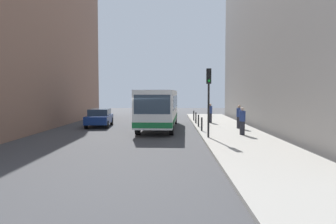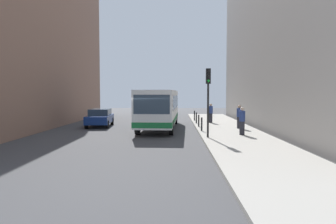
# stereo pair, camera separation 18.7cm
# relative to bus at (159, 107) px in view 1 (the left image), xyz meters

# --- Properties ---
(ground_plane) EXTENTS (80.00, 80.00, 0.00)m
(ground_plane) POSITION_rel_bus_xyz_m (-0.36, -4.43, -1.73)
(ground_plane) COLOR #424244
(sidewalk) EXTENTS (4.40, 40.00, 0.15)m
(sidewalk) POSITION_rel_bus_xyz_m (5.04, -4.43, -1.65)
(sidewalk) COLOR #ADA89E
(sidewalk) RESTS_ON ground
(building_left) EXTENTS (7.00, 32.00, 17.30)m
(building_left) POSITION_rel_bus_xyz_m (-11.86, -0.43, 6.93)
(building_left) COLOR #936B56
(building_left) RESTS_ON ground
(building_right) EXTENTS (7.00, 32.00, 16.33)m
(building_right) POSITION_rel_bus_xyz_m (11.14, -0.43, 6.44)
(building_right) COLOR gray
(building_right) RESTS_ON ground
(bus) EXTENTS (2.95, 11.11, 3.00)m
(bus) POSITION_rel_bus_xyz_m (0.00, 0.00, 0.00)
(bus) COLOR white
(bus) RESTS_ON ground
(car_beside_bus) EXTENTS (2.11, 4.51, 1.48)m
(car_beside_bus) POSITION_rel_bus_xyz_m (-5.07, 1.39, -0.94)
(car_beside_bus) COLOR navy
(car_beside_bus) RESTS_ON ground
(traffic_light) EXTENTS (0.28, 0.33, 4.10)m
(traffic_light) POSITION_rel_bus_xyz_m (3.19, -6.20, 1.28)
(traffic_light) COLOR black
(traffic_light) RESTS_ON sidewalk
(bollard_near) EXTENTS (0.11, 0.11, 0.95)m
(bollard_near) POSITION_rel_bus_xyz_m (3.09, -2.87, -1.10)
(bollard_near) COLOR black
(bollard_near) RESTS_ON sidewalk
(bollard_mid) EXTENTS (0.11, 0.11, 0.95)m
(bollard_mid) POSITION_rel_bus_xyz_m (3.09, 0.02, -1.10)
(bollard_mid) COLOR black
(bollard_mid) RESTS_ON sidewalk
(bollard_far) EXTENTS (0.11, 0.11, 0.95)m
(bollard_far) POSITION_rel_bus_xyz_m (3.09, 2.92, -1.10)
(bollard_far) COLOR black
(bollard_far) RESTS_ON sidewalk
(bollard_farthest) EXTENTS (0.11, 0.11, 0.95)m
(bollard_farthest) POSITION_rel_bus_xyz_m (3.09, 5.82, -1.10)
(bollard_farthest) COLOR black
(bollard_farthest) RESTS_ON sidewalk
(pedestrian_near_signal) EXTENTS (0.38, 0.38, 1.76)m
(pedestrian_near_signal) POSITION_rel_bus_xyz_m (5.48, -4.93, -0.69)
(pedestrian_near_signal) COLOR #26262D
(pedestrian_near_signal) RESTS_ON sidewalk
(pedestrian_mid_sidewalk) EXTENTS (0.38, 0.38, 1.76)m
(pedestrian_mid_sidewalk) POSITION_rel_bus_xyz_m (6.03, -1.18, -0.69)
(pedestrian_mid_sidewalk) COLOR #26262D
(pedestrian_mid_sidewalk) RESTS_ON sidewalk
(pedestrian_far_sidewalk) EXTENTS (0.38, 0.38, 1.72)m
(pedestrian_far_sidewalk) POSITION_rel_bus_xyz_m (4.41, 3.53, -0.72)
(pedestrian_far_sidewalk) COLOR #26262D
(pedestrian_far_sidewalk) RESTS_ON sidewalk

